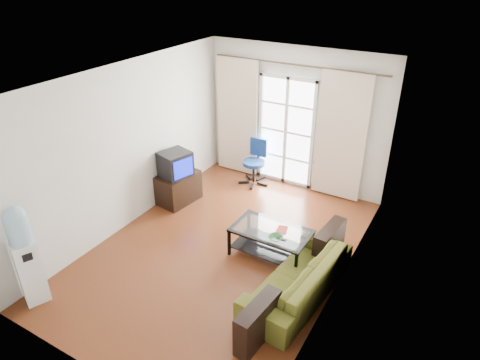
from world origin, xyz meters
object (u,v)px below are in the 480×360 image
(tv_stand, at_px, (178,188))
(water_cooler, at_px, (25,253))
(coffee_table, at_px, (271,239))
(task_chair, at_px, (254,171))
(crt_tv, at_px, (175,164))
(sofa, at_px, (298,277))

(tv_stand, bearing_deg, water_cooler, -84.19)
(coffee_table, distance_m, task_chair, 2.38)
(coffee_table, xyz_separation_m, task_chair, (-1.34, 1.97, -0.04))
(crt_tv, bearing_deg, task_chair, 74.21)
(crt_tv, bearing_deg, tv_stand, 108.07)
(crt_tv, relative_size, water_cooler, 0.42)
(crt_tv, height_order, water_cooler, water_cooler)
(water_cooler, bearing_deg, tv_stand, 111.96)
(crt_tv, xyz_separation_m, task_chair, (0.87, 1.40, -0.52))
(sofa, height_order, tv_stand, tv_stand)
(sofa, distance_m, crt_tv, 3.16)
(tv_stand, height_order, task_chair, task_chair)
(task_chair, distance_m, water_cooler, 4.50)
(sofa, bearing_deg, task_chair, -135.64)
(sofa, xyz_separation_m, coffee_table, (-0.69, 0.57, 0.03))
(sofa, height_order, coffee_table, sofa)
(coffee_table, bearing_deg, crt_tv, 165.62)
(crt_tv, distance_m, water_cooler, 2.97)
(tv_stand, distance_m, water_cooler, 3.05)
(water_cooler, bearing_deg, crt_tv, 111.91)
(sofa, bearing_deg, crt_tv, -105.68)
(crt_tv, bearing_deg, sofa, -5.20)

